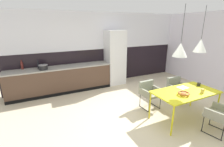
# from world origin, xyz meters

# --- Properties ---
(ground_plane) EXTENTS (9.01, 9.01, 0.00)m
(ground_plane) POSITION_xyz_m (0.00, 0.00, 0.00)
(ground_plane) COLOR beige
(back_wall_splashback_dark) EXTENTS (6.93, 0.12, 1.34)m
(back_wall_splashback_dark) POSITION_xyz_m (0.00, 2.94, 0.67)
(back_wall_splashback_dark) COLOR black
(back_wall_splashback_dark) RESTS_ON ground
(back_wall_panel_upper) EXTENTS (6.93, 0.12, 1.34)m
(back_wall_panel_upper) POSITION_xyz_m (0.00, 2.94, 2.01)
(back_wall_panel_upper) COLOR white
(back_wall_panel_upper) RESTS_ON back_wall_splashback_dark
(kitchen_counter) EXTENTS (3.39, 0.63, 0.89)m
(kitchen_counter) POSITION_xyz_m (-1.63, 2.58, 0.44)
(kitchen_counter) COLOR #50392B
(kitchen_counter) RESTS_ON ground
(refrigerator_column) EXTENTS (0.69, 0.60, 2.04)m
(refrigerator_column) POSITION_xyz_m (0.41, 2.58, 1.02)
(refrigerator_column) COLOR silver
(refrigerator_column) RESTS_ON ground
(dining_table) EXTENTS (1.55, 0.81, 0.73)m
(dining_table) POSITION_xyz_m (0.76, -0.44, 0.68)
(dining_table) COLOR yellow
(dining_table) RESTS_ON ground
(armchair_head_of_table) EXTENTS (0.51, 0.49, 0.74)m
(armchair_head_of_table) POSITION_xyz_m (0.38, 0.43, 0.49)
(armchair_head_of_table) COLOR gray
(armchair_head_of_table) RESTS_ON ground
(armchair_corner_seat) EXTENTS (0.57, 0.56, 0.77)m
(armchair_corner_seat) POSITION_xyz_m (0.99, -1.21, 0.50)
(armchair_corner_seat) COLOR gray
(armchair_corner_seat) RESTS_ON ground
(armchair_far_side) EXTENTS (0.51, 0.49, 0.74)m
(armchair_far_side) POSITION_xyz_m (1.32, 0.34, 0.48)
(armchair_far_side) COLOR gray
(armchair_far_side) RESTS_ON ground
(fruit_bowl) EXTENTS (0.26, 0.26, 0.07)m
(fruit_bowl) POSITION_xyz_m (0.54, -0.56, 0.77)
(fruit_bowl) COLOR #B2662D
(fruit_bowl) RESTS_ON dining_table
(open_book) EXTENTS (0.25, 0.21, 0.02)m
(open_book) POSITION_xyz_m (0.88, -0.25, 0.73)
(open_book) COLOR white
(open_book) RESTS_ON dining_table
(mug_tall_blue) EXTENTS (0.12, 0.07, 0.10)m
(mug_tall_blue) POSITION_xyz_m (1.03, -0.67, 0.78)
(mug_tall_blue) COLOR gold
(mug_tall_blue) RESTS_ON dining_table
(mug_white_ceramic) EXTENTS (0.13, 0.08, 0.09)m
(mug_white_ceramic) POSITION_xyz_m (1.36, -0.32, 0.77)
(mug_white_ceramic) COLOR black
(mug_white_ceramic) RESTS_ON dining_table
(cooking_pot) EXTENTS (0.27, 0.27, 0.18)m
(cooking_pot) POSITION_xyz_m (-2.16, 2.48, 0.97)
(cooking_pot) COLOR black
(cooking_pot) RESTS_ON kitchen_counter
(bottle_wine_green) EXTENTS (0.07, 0.07, 0.29)m
(bottle_wine_green) POSITION_xyz_m (-2.75, 2.81, 1.01)
(bottle_wine_green) COLOR maroon
(bottle_wine_green) RESTS_ON kitchen_counter
(bottle_vinegar_dark) EXTENTS (0.07, 0.07, 0.29)m
(bottle_vinegar_dark) POSITION_xyz_m (-2.29, 2.69, 1.00)
(bottle_vinegar_dark) COLOR black
(bottle_vinegar_dark) RESTS_ON kitchen_counter
(pendant_lamp_over_table_near) EXTENTS (0.31, 0.31, 1.05)m
(pendant_lamp_over_table_near) POSITION_xyz_m (0.45, -0.40, 1.73)
(pendant_lamp_over_table_near) COLOR black
(pendant_lamp_over_table_far) EXTENTS (0.29, 0.29, 1.00)m
(pendant_lamp_over_table_far) POSITION_xyz_m (1.07, -0.40, 1.78)
(pendant_lamp_over_table_far) COLOR black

